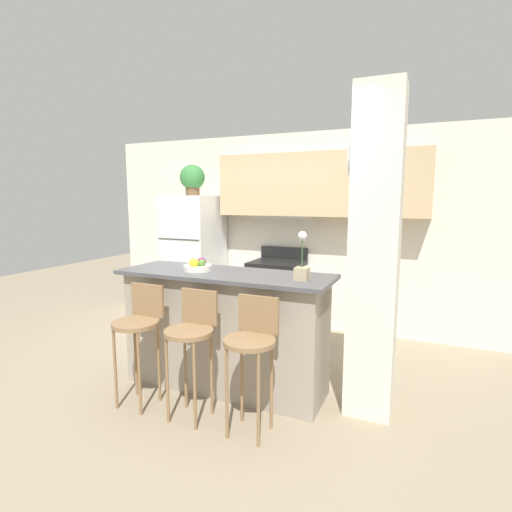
# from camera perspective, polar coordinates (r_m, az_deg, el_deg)

# --- Properties ---
(ground_plane) EXTENTS (14.00, 14.00, 0.00)m
(ground_plane) POSITION_cam_1_polar(r_m,az_deg,el_deg) (3.87, -4.37, -18.05)
(ground_plane) COLOR gray
(wall_back) EXTENTS (5.60, 0.38, 2.55)m
(wall_back) POSITION_cam_1_polar(r_m,az_deg,el_deg) (5.21, 7.01, 6.24)
(wall_back) COLOR silver
(wall_back) RESTS_ON ground_plane
(pillar_right) EXTENTS (0.38, 0.32, 2.55)m
(pillar_right) POSITION_cam_1_polar(r_m,az_deg,el_deg) (3.20, 16.53, 0.14)
(pillar_right) COLOR silver
(pillar_right) RESTS_ON ground_plane
(counter_bar) EXTENTS (1.92, 0.65, 1.07)m
(counter_bar) POSITION_cam_1_polar(r_m,az_deg,el_deg) (3.66, -4.47, -10.48)
(counter_bar) COLOR gray
(counter_bar) RESTS_ON ground_plane
(refrigerator) EXTENTS (0.66, 0.74, 1.75)m
(refrigerator) POSITION_cam_1_polar(r_m,az_deg,el_deg) (5.59, -8.83, -0.49)
(refrigerator) COLOR white
(refrigerator) RESTS_ON ground_plane
(stove_range) EXTENTS (0.65, 0.59, 1.07)m
(stove_range) POSITION_cam_1_polar(r_m,az_deg,el_deg) (5.21, 2.96, -5.67)
(stove_range) COLOR white
(stove_range) RESTS_ON ground_plane
(bar_stool_left) EXTENTS (0.38, 0.38, 1.00)m
(bar_stool_left) POSITION_cam_1_polar(r_m,az_deg,el_deg) (3.47, -16.39, -9.47)
(bar_stool_left) COLOR olive
(bar_stool_left) RESTS_ON ground_plane
(bar_stool_mid) EXTENTS (0.38, 0.38, 1.00)m
(bar_stool_mid) POSITION_cam_1_polar(r_m,az_deg,el_deg) (3.18, -9.19, -10.90)
(bar_stool_mid) COLOR olive
(bar_stool_mid) RESTS_ON ground_plane
(bar_stool_right) EXTENTS (0.38, 0.38, 1.00)m
(bar_stool_right) POSITION_cam_1_polar(r_m,az_deg,el_deg) (2.95, -0.61, -12.36)
(bar_stool_right) COLOR olive
(bar_stool_right) RESTS_ON ground_plane
(potted_plant_on_fridge) EXTENTS (0.33, 0.33, 0.41)m
(potted_plant_on_fridge) POSITION_cam_1_polar(r_m,az_deg,el_deg) (5.53, -9.08, 10.85)
(potted_plant_on_fridge) COLOR brown
(potted_plant_on_fridge) RESTS_ON refrigerator
(orchid_vase) EXTENTS (0.11, 0.11, 0.39)m
(orchid_vase) POSITION_cam_1_polar(r_m,az_deg,el_deg) (3.19, 6.59, -1.27)
(orchid_vase) COLOR tan
(orchid_vase) RESTS_ON counter_bar
(fruit_bowl) EXTENTS (0.25, 0.25, 0.12)m
(fruit_bowl) POSITION_cam_1_polar(r_m,az_deg,el_deg) (3.63, -8.34, -1.44)
(fruit_bowl) COLOR silver
(fruit_bowl) RESTS_ON counter_bar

